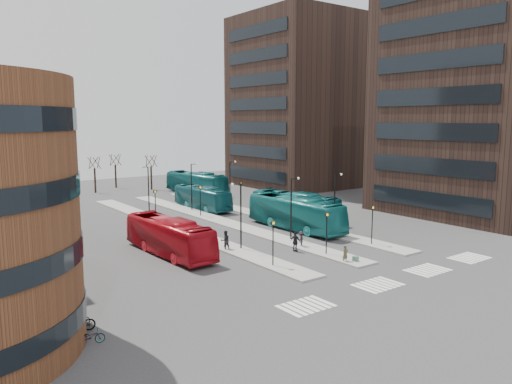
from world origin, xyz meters
TOP-DOWN VIEW (x-y plane):
  - ground at (0.00, 0.00)m, footprint 160.00×160.00m
  - island_left at (-4.00, 30.00)m, footprint 2.50×45.00m
  - island_mid at (2.00, 30.00)m, footprint 2.50×45.00m
  - island_right at (8.00, 30.00)m, footprint 2.50×45.00m
  - suitcase at (1.92, 8.84)m, footprint 0.46×0.37m
  - red_bus at (-9.45, 20.43)m, footprint 3.23×11.88m
  - teal_bus_a at (6.33, 21.65)m, footprint 3.27×13.02m
  - teal_bus_b at (4.49, 38.53)m, footprint 2.70×11.01m
  - teal_bus_c at (9.54, 25.40)m, footprint 4.29×12.43m
  - teal_bus_d at (10.75, 51.09)m, footprint 4.79×13.02m
  - traveller at (1.23, 9.36)m, footprint 0.56×0.37m
  - commuter_a at (-4.67, 18.70)m, footprint 0.98×0.81m
  - commuter_b at (0.21, 14.54)m, footprint 0.70×1.15m
  - commuter_c at (1.56, 15.33)m, footprint 0.99×1.16m
  - bicycle_near at (-21.00, 6.71)m, footprint 1.63×0.86m
  - bicycle_mid at (-21.00, 8.60)m, footprint 1.88×0.87m
  - bicycle_far at (-21.00, 9.26)m, footprint 1.67×0.63m
  - crosswalk_stripes at (1.75, 4.00)m, footprint 22.35×2.40m
  - tower_near at (31.98, 16.00)m, footprint 20.12×20.00m
  - tower_far at (31.98, 50.00)m, footprint 20.12×20.00m
  - sign_poles at (1.60, 23.00)m, footprint 12.45×22.12m
  - lamp_posts at (2.64, 28.00)m, footprint 14.04×20.24m
  - bare_trees at (2.67, 62.67)m, footprint 10.97×8.14m

SIDE VIEW (x-z plane):
  - ground at x=0.00m, z-range 0.00..0.00m
  - crosswalk_stripes at x=1.75m, z-range 0.00..0.01m
  - island_left at x=-4.00m, z-range 0.00..0.15m
  - island_mid at x=2.00m, z-range 0.00..0.15m
  - island_right at x=8.00m, z-range 0.00..0.15m
  - suitcase at x=1.92m, z-range 0.00..0.55m
  - bicycle_near at x=-21.00m, z-range 0.00..0.81m
  - bicycle_far at x=-21.00m, z-range 0.00..0.87m
  - bicycle_mid at x=-21.00m, z-range 0.00..1.09m
  - traveller at x=1.23m, z-range 0.00..1.51m
  - commuter_c at x=1.56m, z-range 0.00..1.55m
  - commuter_b at x=0.21m, z-range 0.00..1.83m
  - commuter_a at x=-4.67m, z-range 0.00..1.85m
  - teal_bus_b at x=4.49m, z-range 0.00..3.06m
  - red_bus at x=-9.45m, z-range 0.00..3.28m
  - teal_bus_c at x=9.54m, z-range 0.00..3.39m
  - teal_bus_d at x=10.75m, z-range 0.00..3.54m
  - teal_bus_a at x=6.33m, z-range 0.00..3.61m
  - sign_poles at x=1.60m, z-range 0.58..4.23m
  - bare_trees at x=2.67m, z-range -0.22..5.67m
  - lamp_posts at x=2.64m, z-range 0.52..6.64m
  - tower_near at x=31.98m, z-range 0.00..30.00m
  - tower_far at x=31.98m, z-range 0.00..30.00m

